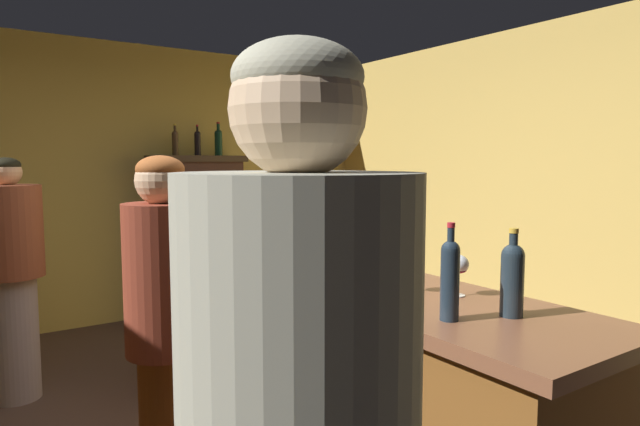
# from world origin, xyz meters

# --- Properties ---
(wall_back) EXTENTS (5.62, 0.12, 2.65)m
(wall_back) POSITION_xyz_m (0.00, 2.97, 1.33)
(wall_back) COLOR gold
(wall_back) RESTS_ON ground
(wall_right) EXTENTS (0.12, 5.93, 2.65)m
(wall_right) POSITION_xyz_m (2.81, 0.00, 1.33)
(wall_right) COLOR tan
(wall_right) RESTS_ON ground
(bar_counter) EXTENTS (0.65, 3.13, 1.02)m
(bar_counter) POSITION_xyz_m (0.25, -0.16, 0.51)
(bar_counter) COLOR brown
(bar_counter) RESTS_ON ground
(display_cabinet) EXTENTS (0.92, 0.39, 1.60)m
(display_cabinet) POSITION_xyz_m (0.78, 2.68, 0.83)
(display_cabinet) COLOR #42261E
(display_cabinet) RESTS_ON ground
(wine_bottle_chardonnay) EXTENTS (0.06, 0.06, 0.30)m
(wine_bottle_chardonnay) POSITION_xyz_m (0.12, 0.36, 1.15)
(wine_bottle_chardonnay) COLOR #433312
(wine_bottle_chardonnay) RESTS_ON bar_counter
(wine_bottle_merlot) EXTENTS (0.07, 0.07, 0.30)m
(wine_bottle_merlot) POSITION_xyz_m (0.42, 0.62, 1.15)
(wine_bottle_merlot) COLOR #2E492F
(wine_bottle_merlot) RESTS_ON bar_counter
(wine_bottle_malbec) EXTENTS (0.08, 0.08, 0.30)m
(wine_bottle_malbec) POSITION_xyz_m (0.30, -1.32, 1.16)
(wine_bottle_malbec) COLOR #212E37
(wine_bottle_malbec) RESTS_ON bar_counter
(wine_bottle_riesling) EXTENTS (0.07, 0.07, 0.33)m
(wine_bottle_riesling) POSITION_xyz_m (0.32, -0.54, 1.17)
(wine_bottle_riesling) COLOR #1F341E
(wine_bottle_riesling) RESTS_ON bar_counter
(wine_bottle_pinot) EXTENTS (0.06, 0.06, 0.32)m
(wine_bottle_pinot) POSITION_xyz_m (0.10, -1.24, 1.17)
(wine_bottle_pinot) COLOR #1F2C39
(wine_bottle_pinot) RESTS_ON bar_counter
(wine_bottle_rose) EXTENTS (0.07, 0.07, 0.29)m
(wine_bottle_rose) POSITION_xyz_m (0.25, 1.03, 1.14)
(wine_bottle_rose) COLOR #442B18
(wine_bottle_rose) RESTS_ON bar_counter
(wine_glass_front) EXTENTS (0.06, 0.06, 0.14)m
(wine_glass_front) POSITION_xyz_m (0.34, 1.15, 1.12)
(wine_glass_front) COLOR white
(wine_glass_front) RESTS_ON bar_counter
(wine_glass_mid) EXTENTS (0.07, 0.07, 0.14)m
(wine_glass_mid) POSITION_xyz_m (0.45, 0.34, 1.12)
(wine_glass_mid) COLOR white
(wine_glass_mid) RESTS_ON bar_counter
(wine_glass_rear) EXTENTS (0.08, 0.08, 0.16)m
(wine_glass_rear) POSITION_xyz_m (0.37, -1.03, 1.14)
(wine_glass_rear) COLOR white
(wine_glass_rear) RESTS_ON bar_counter
(wine_glass_spare) EXTENTS (0.07, 0.07, 0.13)m
(wine_glass_spare) POSITION_xyz_m (0.27, -0.88, 1.11)
(wine_glass_spare) COLOR white
(wine_glass_spare) RESTS_ON bar_counter
(flower_arrangement) EXTENTS (0.15, 0.16, 0.35)m
(flower_arrangement) POSITION_xyz_m (0.09, -0.51, 1.16)
(flower_arrangement) COLOR #344B69
(flower_arrangement) RESTS_ON bar_counter
(cheese_plate) EXTENTS (0.17, 0.17, 0.01)m
(cheese_plate) POSITION_xyz_m (0.22, 0.15, 1.03)
(cheese_plate) COLOR white
(cheese_plate) RESTS_ON bar_counter
(display_bottle_left) EXTENTS (0.06, 0.06, 0.30)m
(display_bottle_left) POSITION_xyz_m (0.56, 2.68, 1.73)
(display_bottle_left) COLOR #402D1C
(display_bottle_left) RESTS_ON display_cabinet
(display_bottle_midleft) EXTENTS (0.06, 0.06, 0.30)m
(display_bottle_midleft) POSITION_xyz_m (0.79, 2.68, 1.73)
(display_bottle_midleft) COLOR black
(display_bottle_midleft) RESTS_ON display_cabinet
(display_bottle_center) EXTENTS (0.08, 0.08, 0.33)m
(display_bottle_center) POSITION_xyz_m (1.01, 2.68, 1.74)
(display_bottle_center) COLOR #133422
(display_bottle_center) RESTS_ON display_cabinet
(patron_tall) EXTENTS (0.30, 0.30, 1.57)m
(patron_tall) POSITION_xyz_m (-0.56, -0.34, 0.88)
(patron_tall) COLOR brown
(patron_tall) RESTS_ON ground
(patron_in_grey) EXTENTS (0.39, 0.39, 1.57)m
(patron_in_grey) POSITION_xyz_m (-0.94, 1.50, 0.85)
(patron_in_grey) COLOR #9E8E8B
(patron_in_grey) RESTS_ON ground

